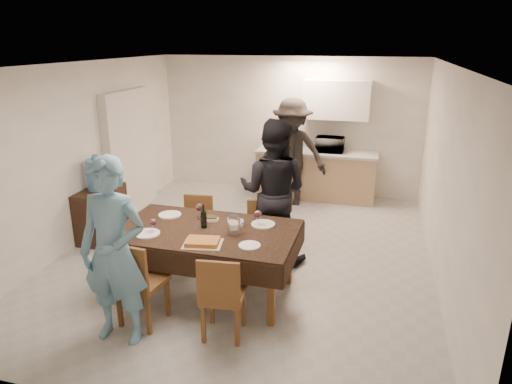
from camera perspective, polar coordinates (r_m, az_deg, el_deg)
floor at (r=6.54m, az=-1.15°, el=-7.71°), size 5.00×6.00×0.02m
ceiling at (r=5.87m, az=-1.32°, el=15.66°), size 5.00×6.00×0.02m
wall_back at (r=8.93m, az=4.12°, el=8.25°), size 5.00×0.02×2.60m
wall_front at (r=3.49m, az=-15.10°, el=-9.50°), size 5.00×0.02×2.60m
wall_left at (r=7.16m, az=-20.90°, el=4.46°), size 0.02×6.00×2.60m
wall_right at (r=5.92m, az=22.72°, el=1.44°), size 0.02×6.00×2.60m
stub_partition at (r=8.15m, az=-15.45°, el=4.82°), size 0.15×1.40×2.10m
kitchen_base_cabinet at (r=8.74m, az=7.46°, el=2.03°), size 2.20×0.60×0.86m
kitchen_worktop at (r=8.62m, az=7.59°, el=4.93°), size 2.24×0.64×0.05m
upper_cabinet at (r=8.55m, az=10.03°, el=11.29°), size 1.20×0.34×0.70m
dining_table at (r=5.33m, az=-6.19°, el=-5.05°), size 2.09×1.24×0.81m
chair_near_left at (r=4.90m, az=-14.66°, el=-10.11°), size 0.50×0.50×0.53m
chair_near_right at (r=4.58m, az=-4.49°, el=-12.10°), size 0.46×0.46×0.50m
chair_far_left at (r=6.15m, az=-7.85°, el=-4.19°), size 0.44×0.45×0.48m
chair_far_right at (r=5.88m, az=0.32°, el=-5.09°), size 0.44×0.44×0.48m
console at (r=7.28m, az=-18.76°, el=-2.58°), size 0.42×0.84×0.78m
water_jug at (r=7.10m, az=-19.27°, el=2.06°), size 0.30×0.30×0.45m
wine_bottle at (r=5.32m, az=-6.57°, el=-2.98°), size 0.07×0.07×0.29m
water_pitcher at (r=5.12m, az=-2.77°, el=-4.17°), size 0.14×0.14×0.22m
savoury_tart at (r=4.95m, az=-6.68°, el=-6.21°), size 0.46×0.37×0.05m
salad_bowl at (r=5.36m, az=-2.53°, el=-3.94°), size 0.18×0.18×0.07m
mushroom_dish at (r=5.57m, az=-5.67°, el=-3.38°), size 0.18×0.18×0.03m
wine_glass_a at (r=5.29m, az=-12.80°, el=-4.17°), size 0.08×0.08×0.17m
wine_glass_b at (r=5.34m, az=0.25°, el=-3.29°), size 0.09×0.09×0.20m
wine_glass_c at (r=5.60m, az=-7.07°, el=-2.34°), size 0.09×0.09×0.20m
plate_near_left at (r=5.30m, az=-13.46°, el=-5.08°), size 0.29×0.29×0.02m
plate_near_right at (r=4.88m, az=-0.81°, el=-6.70°), size 0.24×0.24×0.01m
plate_far_left at (r=5.79m, az=-10.72°, el=-2.81°), size 0.28×0.28×0.02m
plate_far_right at (r=5.41m, az=0.90°, el=-4.05°), size 0.28×0.28×0.02m
microwave at (r=8.55m, az=9.23°, el=5.88°), size 0.50×0.34×0.28m
person_near at (r=4.64m, az=-17.34°, el=-7.22°), size 0.71×0.48×1.90m
person_far at (r=6.05m, az=2.16°, el=0.03°), size 0.99×0.79×1.95m
person_kitchen at (r=8.22m, az=4.49°, el=4.93°), size 1.24×0.72×1.93m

